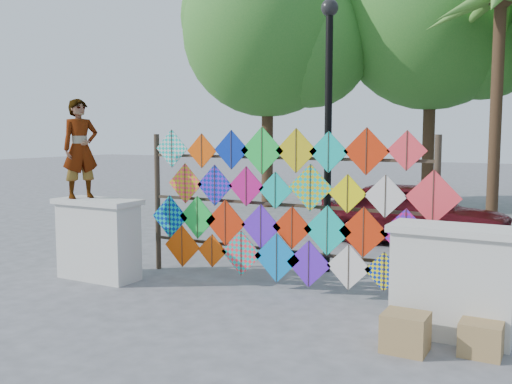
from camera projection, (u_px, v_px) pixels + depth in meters
ground at (253, 299)px, 7.99m from camera, size 80.00×80.00×0.00m
parapet_left at (98, 238)px, 9.04m from camera, size 1.40×0.65×1.28m
parapet_right at (452, 281)px, 6.45m from camera, size 1.40×0.65×1.28m
kite_rack at (281, 208)px, 8.46m from camera, size 4.99×0.24×2.41m
tree_west at (271, 32)px, 17.41m from camera, size 5.85×5.20×8.01m
tree_mid at (436, 16)px, 16.95m from camera, size 6.30×5.60×8.61m
palm_tree at (500, 20)px, 13.39m from camera, size 3.62×3.62×5.83m
vendor_woman at (80, 149)px, 9.05m from camera, size 0.58×0.68×1.58m
sedan at (414, 213)px, 11.90m from camera, size 3.94×1.70×1.32m
lamppost at (328, 110)px, 9.31m from camera, size 0.28×0.28×4.46m
cardboard_box_near at (405, 332)px, 6.06m from camera, size 0.47×0.41×0.41m
cardboard_box_far at (481, 339)px, 5.95m from camera, size 0.42×0.39×0.36m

